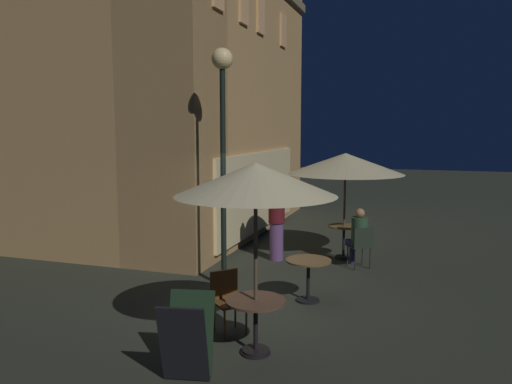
# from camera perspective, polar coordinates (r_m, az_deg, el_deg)

# --- Properties ---
(ground_plane) EXTENTS (60.00, 60.00, 0.00)m
(ground_plane) POSITION_cam_1_polar(r_m,az_deg,el_deg) (8.56, -1.56, -12.87)
(ground_plane) COLOR #292D23
(cafe_building) EXTENTS (8.95, 8.37, 7.98)m
(cafe_building) POSITION_cam_1_polar(r_m,az_deg,el_deg) (13.47, -11.50, 11.54)
(cafe_building) COLOR tan
(cafe_building) RESTS_ON ground
(street_lamp_near_corner) EXTENTS (0.38, 0.38, 4.35)m
(street_lamp_near_corner) POSITION_cam_1_polar(r_m,az_deg,el_deg) (9.10, -3.80, 9.24)
(street_lamp_near_corner) COLOR black
(street_lamp_near_corner) RESTS_ON ground
(menu_sandwich_board) EXTENTS (0.76, 0.67, 0.98)m
(menu_sandwich_board) POSITION_cam_1_polar(r_m,az_deg,el_deg) (6.17, -7.81, -16.12)
(menu_sandwich_board) COLOR black
(menu_sandwich_board) RESTS_ON ground
(cafe_table_0) EXTENTS (0.79, 0.79, 0.73)m
(cafe_table_0) POSITION_cam_1_polar(r_m,az_deg,el_deg) (6.73, -0.04, -13.58)
(cafe_table_0) COLOR black
(cafe_table_0) RESTS_ON ground
(cafe_table_1) EXTENTS (0.70, 0.70, 0.76)m
(cafe_table_1) POSITION_cam_1_polar(r_m,az_deg,el_deg) (11.57, 9.93, -4.83)
(cafe_table_1) COLOR black
(cafe_table_1) RESTS_ON ground
(cafe_table_2) EXTENTS (0.77, 0.77, 0.73)m
(cafe_table_2) POSITION_cam_1_polar(r_m,az_deg,el_deg) (8.70, 5.96, -8.81)
(cafe_table_2) COLOR black
(cafe_table_2) RESTS_ON ground
(patio_umbrella_0) EXTENTS (2.07, 2.07, 2.52)m
(patio_umbrella_0) POSITION_cam_1_polar(r_m,az_deg,el_deg) (6.33, -0.04, 1.34)
(patio_umbrella_0) COLOR black
(patio_umbrella_0) RESTS_ON ground
(patio_umbrella_1) EXTENTS (2.59, 2.59, 2.40)m
(patio_umbrella_1) POSITION_cam_1_polar(r_m,az_deg,el_deg) (11.34, 10.10, 3.16)
(patio_umbrella_1) COLOR black
(patio_umbrella_1) RESTS_ON ground
(cafe_chair_0) EXTENTS (0.61, 0.61, 0.89)m
(cafe_chair_0) POSITION_cam_1_polar(r_m,az_deg,el_deg) (7.43, -3.29, -11.63)
(cafe_chair_0) COLOR #5D3616
(cafe_chair_0) RESTS_ON ground
(cafe_chair_1) EXTENTS (0.61, 0.61, 0.89)m
(cafe_chair_1) POSITION_cam_1_polar(r_m,az_deg,el_deg) (10.82, 11.85, -5.73)
(cafe_chair_1) COLOR black
(cafe_chair_1) RESTS_ON ground
(patron_seated_0) EXTENTS (0.54, 0.49, 1.27)m
(patron_seated_0) POSITION_cam_1_polar(r_m,az_deg,el_deg) (10.91, 11.53, -4.67)
(patron_seated_0) COLOR #23244C
(patron_seated_0) RESTS_ON ground
(patron_standing_1) EXTENTS (0.36, 0.36, 1.72)m
(patron_standing_1) POSITION_cam_1_polar(r_m,az_deg,el_deg) (11.22, 2.35, -3.43)
(patron_standing_1) COLOR #5D3D6E
(patron_standing_1) RESTS_ON ground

